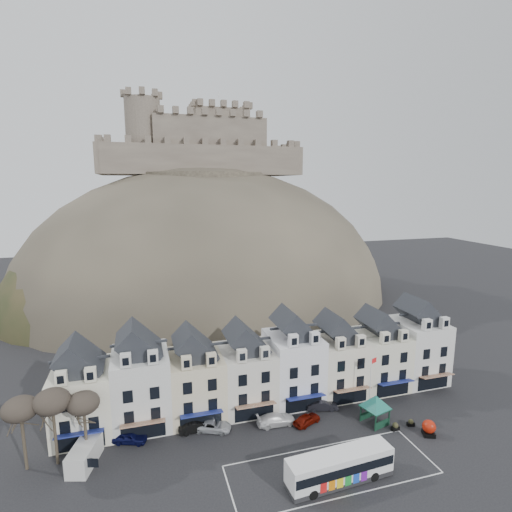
{
  "coord_description": "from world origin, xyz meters",
  "views": [
    {
      "loc": [
        -16.34,
        -32.45,
        29.87
      ],
      "look_at": [
        0.38,
        24.0,
        19.13
      ],
      "focal_mm": 28.0,
      "sensor_mm": 36.0,
      "label": 1
    }
  ],
  "objects_px": {
    "car_silver": "(213,426)",
    "car_white": "(276,419)",
    "bus_shelter": "(376,402)",
    "red_buoy": "(429,428)",
    "car_navy": "(130,437)",
    "car_maroon": "(307,419)",
    "car_charcoal": "(322,405)",
    "bus": "(340,466)",
    "car_black": "(196,426)",
    "white_van": "(85,455)",
    "flagpole": "(371,381)"
  },
  "relations": [
    {
      "from": "car_silver",
      "to": "car_white",
      "type": "xyz_separation_m",
      "value": [
        7.82,
        -1.04,
        0.09
      ]
    },
    {
      "from": "bus_shelter",
      "to": "red_buoy",
      "type": "bearing_deg",
      "value": -55.22
    },
    {
      "from": "red_buoy",
      "to": "car_navy",
      "type": "relative_size",
      "value": 0.49
    },
    {
      "from": "car_maroon",
      "to": "car_charcoal",
      "type": "xyz_separation_m",
      "value": [
        3.24,
        2.42,
        0.04
      ]
    },
    {
      "from": "bus_shelter",
      "to": "car_maroon",
      "type": "relative_size",
      "value": 1.51
    },
    {
      "from": "red_buoy",
      "to": "bus",
      "type": "bearing_deg",
      "value": -165.1
    },
    {
      "from": "red_buoy",
      "to": "car_black",
      "type": "distance_m",
      "value": 28.09
    },
    {
      "from": "white_van",
      "to": "car_black",
      "type": "xyz_separation_m",
      "value": [
        12.34,
        2.5,
        -0.44
      ]
    },
    {
      "from": "flagpole",
      "to": "bus_shelter",
      "type": "bearing_deg",
      "value": -107.97
    },
    {
      "from": "flagpole",
      "to": "car_white",
      "type": "height_order",
      "value": "flagpole"
    },
    {
      "from": "car_silver",
      "to": "car_maroon",
      "type": "xyz_separation_m",
      "value": [
        11.58,
        -2.02,
        0.02
      ]
    },
    {
      "from": "white_van",
      "to": "car_navy",
      "type": "height_order",
      "value": "white_van"
    },
    {
      "from": "bus",
      "to": "car_maroon",
      "type": "height_order",
      "value": "bus"
    },
    {
      "from": "car_white",
      "to": "car_charcoal",
      "type": "xyz_separation_m",
      "value": [
        6.99,
        1.44,
        -0.02
      ]
    },
    {
      "from": "flagpole",
      "to": "car_silver",
      "type": "relative_size",
      "value": 1.73
    },
    {
      "from": "white_van",
      "to": "car_charcoal",
      "type": "relative_size",
      "value": 1.29
    },
    {
      "from": "white_van",
      "to": "car_white",
      "type": "xyz_separation_m",
      "value": [
        22.15,
        0.98,
        -0.44
      ]
    },
    {
      "from": "red_buoy",
      "to": "car_black",
      "type": "bearing_deg",
      "value": 161.76
    },
    {
      "from": "flagpole",
      "to": "car_white",
      "type": "relative_size",
      "value": 1.56
    },
    {
      "from": "car_white",
      "to": "car_silver",
      "type": "bearing_deg",
      "value": 83.76
    },
    {
      "from": "car_navy",
      "to": "car_white",
      "type": "distance_m",
      "value": 17.64
    },
    {
      "from": "bus_shelter",
      "to": "white_van",
      "type": "relative_size",
      "value": 1.06
    },
    {
      "from": "bus_shelter",
      "to": "red_buoy",
      "type": "xyz_separation_m",
      "value": [
        4.81,
        -4.04,
        -1.94
      ]
    },
    {
      "from": "bus",
      "to": "car_silver",
      "type": "bearing_deg",
      "value": 128.39
    },
    {
      "from": "red_buoy",
      "to": "car_maroon",
      "type": "relative_size",
      "value": 0.51
    },
    {
      "from": "flagpole",
      "to": "white_van",
      "type": "relative_size",
      "value": 1.41
    },
    {
      "from": "car_maroon",
      "to": "car_white",
      "type": "bearing_deg",
      "value": 52.36
    },
    {
      "from": "red_buoy",
      "to": "white_van",
      "type": "height_order",
      "value": "white_van"
    },
    {
      "from": "white_van",
      "to": "flagpole",
      "type": "bearing_deg",
      "value": 16.66
    },
    {
      "from": "bus_shelter",
      "to": "white_van",
      "type": "bearing_deg",
      "value": 161.04
    },
    {
      "from": "white_van",
      "to": "car_navy",
      "type": "relative_size",
      "value": 1.36
    },
    {
      "from": "car_white",
      "to": "bus_shelter",
      "type": "bearing_deg",
      "value": -103.66
    },
    {
      "from": "bus",
      "to": "car_white",
      "type": "height_order",
      "value": "bus"
    },
    {
      "from": "car_silver",
      "to": "bus_shelter",
      "type": "bearing_deg",
      "value": -78.98
    },
    {
      "from": "car_black",
      "to": "car_white",
      "type": "bearing_deg",
      "value": -101.92
    },
    {
      "from": "flagpole",
      "to": "car_navy",
      "type": "height_order",
      "value": "flagpole"
    },
    {
      "from": "bus",
      "to": "car_maroon",
      "type": "distance_m",
      "value": 10.08
    },
    {
      "from": "bus",
      "to": "car_black",
      "type": "distance_m",
      "value": 17.89
    },
    {
      "from": "red_buoy",
      "to": "car_black",
      "type": "height_order",
      "value": "red_buoy"
    },
    {
      "from": "car_black",
      "to": "car_charcoal",
      "type": "height_order",
      "value": "car_black"
    },
    {
      "from": "bus_shelter",
      "to": "car_navy",
      "type": "relative_size",
      "value": 1.44
    },
    {
      "from": "red_buoy",
      "to": "car_charcoal",
      "type": "distance_m",
      "value": 13.17
    },
    {
      "from": "car_navy",
      "to": "bus",
      "type": "bearing_deg",
      "value": -101.54
    },
    {
      "from": "car_silver",
      "to": "car_maroon",
      "type": "distance_m",
      "value": 11.75
    },
    {
      "from": "bus_shelter",
      "to": "car_silver",
      "type": "relative_size",
      "value": 1.3
    },
    {
      "from": "flagpole",
      "to": "car_silver",
      "type": "bearing_deg",
      "value": 175.09
    },
    {
      "from": "car_navy",
      "to": "car_maroon",
      "type": "height_order",
      "value": "car_navy"
    },
    {
      "from": "flagpole",
      "to": "car_black",
      "type": "xyz_separation_m",
      "value": [
        -22.67,
        2.26,
        -3.65
      ]
    },
    {
      "from": "car_white",
      "to": "car_maroon",
      "type": "distance_m",
      "value": 3.88
    },
    {
      "from": "bus",
      "to": "car_maroon",
      "type": "bearing_deg",
      "value": 81.95
    }
  ]
}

